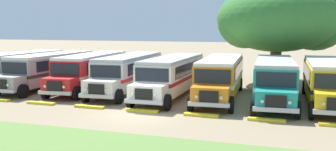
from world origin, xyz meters
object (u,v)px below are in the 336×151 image
parked_bus_slot_4 (172,74)px  parked_bus_slot_7 (327,80)px  parked_bus_slot_2 (91,69)px  parked_bus_slot_5 (221,75)px  parked_bus_slot_0 (19,67)px  parked_bus_slot_3 (129,71)px  broad_shade_tree (282,19)px  parked_bus_slot_1 (51,68)px  parked_bus_slot_6 (274,78)px

parked_bus_slot_4 → parked_bus_slot_7: (10.53, 0.44, 0.00)m
parked_bus_slot_2 → parked_bus_slot_5: (10.73, -0.53, 0.00)m
parked_bus_slot_5 → parked_bus_slot_0: bearing=-95.2°
parked_bus_slot_4 → parked_bus_slot_5: (3.51, 0.42, 0.00)m
parked_bus_slot_0 → parked_bus_slot_5: size_ratio=0.99×
parked_bus_slot_2 → parked_bus_slot_3: size_ratio=1.00×
parked_bus_slot_4 → broad_shade_tree: bearing=142.1°
parked_bus_slot_4 → parked_bus_slot_5: bearing=96.0°
parked_bus_slot_1 → parked_bus_slot_4: (10.85, -0.58, 0.00)m
parked_bus_slot_1 → parked_bus_slot_7: bearing=90.1°
parked_bus_slot_1 → parked_bus_slot_2: 3.65m
parked_bus_slot_0 → parked_bus_slot_3: (10.44, -0.06, 0.00)m
broad_shade_tree → parked_bus_slot_5: bearing=-112.3°
parked_bus_slot_0 → parked_bus_slot_6: size_ratio=0.99×
parked_bus_slot_0 → parked_bus_slot_1: same height
broad_shade_tree → parked_bus_slot_4: bearing=-127.1°
parked_bus_slot_0 → parked_bus_slot_6: (21.45, -0.61, 0.00)m
parked_bus_slot_1 → parked_bus_slot_7: size_ratio=1.00×
parked_bus_slot_3 → parked_bus_slot_5: (7.30, -0.32, 0.00)m
parked_bus_slot_2 → broad_shade_tree: broad_shade_tree is taller
parked_bus_slot_7 → broad_shade_tree: 10.62m
parked_bus_slot_3 → parked_bus_slot_6: same height
parked_bus_slot_6 → broad_shade_tree: broad_shade_tree is taller
parked_bus_slot_1 → broad_shade_tree: 20.71m
parked_bus_slot_7 → broad_shade_tree: size_ratio=0.93×
parked_bus_slot_6 → parked_bus_slot_7: same height
parked_bus_slot_2 → parked_bus_slot_5: bearing=82.3°
parked_bus_slot_7 → parked_bus_slot_1: bearing=-91.5°
parked_bus_slot_4 → parked_bus_slot_5: 3.53m
parked_bus_slot_1 → parked_bus_slot_6: same height
parked_bus_slot_2 → parked_bus_slot_6: 14.46m
parked_bus_slot_1 → parked_bus_slot_6: 18.08m
parked_bus_slot_2 → parked_bus_slot_6: (14.44, -0.75, 0.00)m
parked_bus_slot_0 → parked_bus_slot_2: same height
parked_bus_slot_3 → broad_shade_tree: broad_shade_tree is taller
parked_bus_slot_5 → parked_bus_slot_7: bearing=86.2°
parked_bus_slot_0 → parked_bus_slot_2: size_ratio=0.99×
parked_bus_slot_7 → broad_shade_tree: broad_shade_tree is taller
parked_bus_slot_1 → parked_bus_slot_3: size_ratio=0.99×
parked_bus_slot_5 → parked_bus_slot_7: 7.02m
parked_bus_slot_0 → parked_bus_slot_7: 24.77m
parked_bus_slot_4 → broad_shade_tree: (7.29, 9.65, 4.17)m
parked_bus_slot_0 → parked_bus_slot_1: (3.38, -0.24, 0.00)m
parked_bus_slot_2 → parked_bus_slot_4: size_ratio=1.01×
parked_bus_slot_4 → parked_bus_slot_1: bearing=-93.9°
parked_bus_slot_0 → parked_bus_slot_5: 17.74m
parked_bus_slot_3 → parked_bus_slot_6: size_ratio=1.00×
parked_bus_slot_6 → broad_shade_tree: size_ratio=0.93×
parked_bus_slot_1 → parked_bus_slot_5: same height
parked_bus_slot_3 → parked_bus_slot_1: bearing=-91.8°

